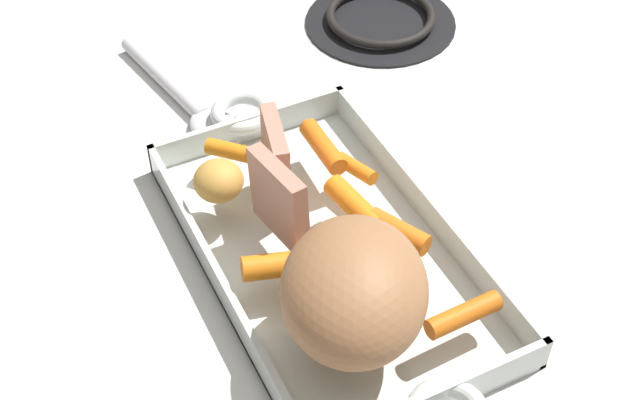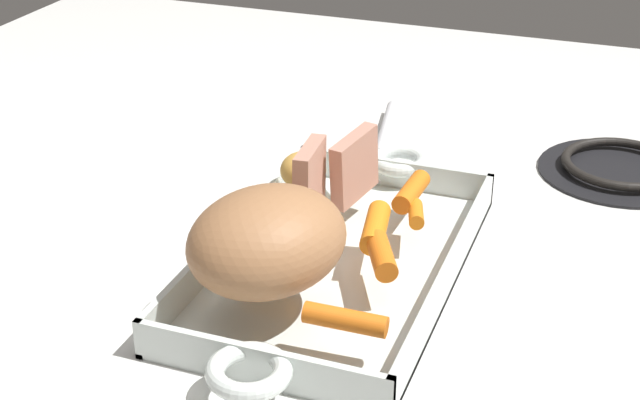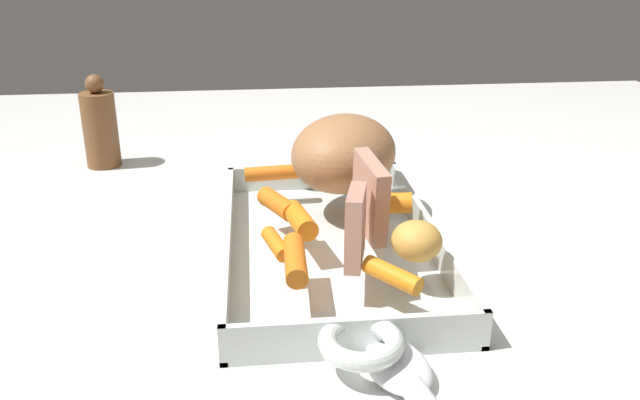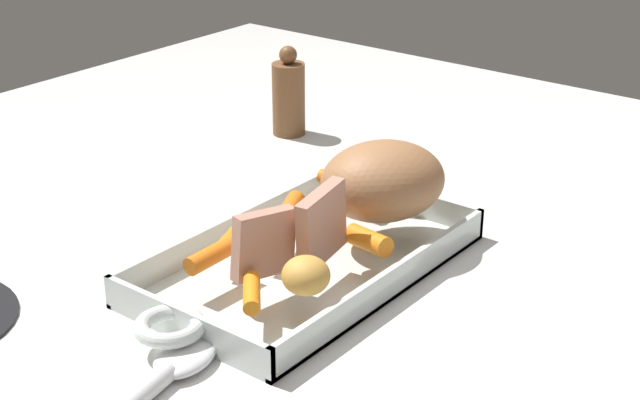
# 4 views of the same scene
# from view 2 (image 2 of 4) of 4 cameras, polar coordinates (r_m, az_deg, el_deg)

# --- Properties ---
(ground_plane) EXTENTS (1.63, 1.63, 0.00)m
(ground_plane) POSITION_cam_2_polar(r_m,az_deg,el_deg) (0.91, 1.08, -4.28)
(ground_plane) COLOR silver
(roasting_dish) EXTENTS (0.48, 0.22, 0.04)m
(roasting_dish) POSITION_cam_2_polar(r_m,az_deg,el_deg) (0.91, 1.09, -3.71)
(roasting_dish) COLOR silver
(roasting_dish) RESTS_ON ground_plane
(pork_roast) EXTENTS (0.18, 0.17, 0.09)m
(pork_roast) POSITION_cam_2_polar(r_m,az_deg,el_deg) (0.80, -3.18, -2.46)
(pork_roast) COLOR #9F6B44
(pork_roast) RESTS_ON roasting_dish
(roast_slice_thin) EXTENTS (0.08, 0.03, 0.07)m
(roast_slice_thin) POSITION_cam_2_polar(r_m,az_deg,el_deg) (0.95, 2.08, 2.02)
(roast_slice_thin) COLOR tan
(roast_slice_thin) RESTS_ON roasting_dish
(roast_slice_outer) EXTENTS (0.08, 0.03, 0.08)m
(roast_slice_outer) POSITION_cam_2_polar(r_m,az_deg,el_deg) (0.91, -0.63, 0.93)
(roast_slice_outer) COLOR tan
(roast_slice_outer) RESTS_ON roasting_dish
(baby_carrot_northwest) EXTENTS (0.04, 0.06, 0.03)m
(baby_carrot_northwest) POSITION_cam_2_polar(r_m,az_deg,el_deg) (0.89, -3.31, -1.60)
(baby_carrot_northwest) COLOR orange
(baby_carrot_northwest) RESTS_ON roasting_dish
(baby_carrot_northeast) EXTENTS (0.06, 0.04, 0.02)m
(baby_carrot_northeast) POSITION_cam_2_polar(r_m,az_deg,el_deg) (0.85, 3.71, -3.35)
(baby_carrot_northeast) COLOR orange
(baby_carrot_northeast) RESTS_ON roasting_dish
(baby_carrot_short) EXTENTS (0.05, 0.03, 0.02)m
(baby_carrot_short) POSITION_cam_2_polar(r_m,az_deg,el_deg) (0.92, 5.78, -0.83)
(baby_carrot_short) COLOR orange
(baby_carrot_short) RESTS_ON roasting_dish
(baby_carrot_long) EXTENTS (0.02, 0.07, 0.02)m
(baby_carrot_long) POSITION_cam_2_polar(r_m,az_deg,el_deg) (0.76, 1.52, -7.19)
(baby_carrot_long) COLOR orange
(baby_carrot_long) RESTS_ON roasting_dish
(baby_carrot_southwest) EXTENTS (0.07, 0.03, 0.03)m
(baby_carrot_southwest) POSITION_cam_2_polar(r_m,az_deg,el_deg) (0.89, 3.35, -1.65)
(baby_carrot_southwest) COLOR orange
(baby_carrot_southwest) RESTS_ON roasting_dish
(baby_carrot_center_right) EXTENTS (0.07, 0.02, 0.02)m
(baby_carrot_center_right) POSITION_cam_2_polar(r_m,az_deg,el_deg) (0.96, 5.51, 0.50)
(baby_carrot_center_right) COLOR orange
(baby_carrot_center_right) RESTS_ON roasting_dish
(baby_carrot_center_left) EXTENTS (0.05, 0.05, 0.02)m
(baby_carrot_center_left) POSITION_cam_2_polar(r_m,az_deg,el_deg) (1.01, 1.55, 1.98)
(baby_carrot_center_left) COLOR orange
(baby_carrot_center_left) RESTS_ON roasting_dish
(potato_near_roast) EXTENTS (0.06, 0.06, 0.04)m
(potato_near_roast) POSITION_cam_2_polar(r_m,az_deg,el_deg) (0.98, -1.02, 1.80)
(potato_near_roast) COLOR gold
(potato_near_roast) RESTS_ON roasting_dish
(stove_burner_rear) EXTENTS (0.19, 0.19, 0.02)m
(stove_burner_rear) POSITION_cam_2_polar(r_m,az_deg,el_deg) (1.16, 17.60, 1.89)
(stove_burner_rear) COLOR black
(stove_burner_rear) RESTS_ON ground_plane
(serving_spoon) EXTENTS (0.23, 0.08, 0.02)m
(serving_spoon) POSITION_cam_2_polar(r_m,az_deg,el_deg) (1.15, 3.77, 3.04)
(serving_spoon) COLOR white
(serving_spoon) RESTS_ON ground_plane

